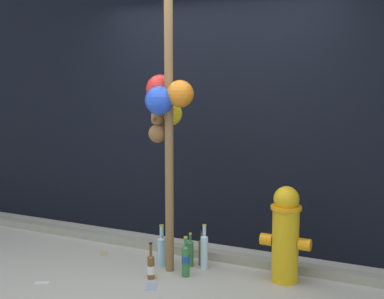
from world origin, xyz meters
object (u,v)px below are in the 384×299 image
object	(u,v)px
memorial_post	(166,81)
bottle_1	(190,252)
bottle_3	(186,260)
bottle_4	(202,251)
bottle_2	(204,250)
bottle_5	(162,249)
bottle_0	(151,266)
fire_hydrant	(286,234)

from	to	relation	value
memorial_post	bottle_1	distance (m)	1.57
bottle_3	bottle_4	distance (m)	0.31
memorial_post	bottle_2	world-z (taller)	memorial_post
bottle_1	bottle_5	size ratio (longest dim) A/B	0.81
memorial_post	bottle_2	xyz separation A→B (m)	(0.29, 0.15, -1.51)
bottle_2	bottle_1	bearing A→B (deg)	177.33
memorial_post	bottle_1	size ratio (longest dim) A/B	9.69
bottle_0	bottle_4	bearing A→B (deg)	62.09
fire_hydrant	bottle_2	distance (m)	0.77
memorial_post	bottle_5	world-z (taller)	memorial_post
bottle_1	bottle_2	xyz separation A→B (m)	(0.14, -0.01, 0.04)
bottle_1	bottle_4	bearing A→B (deg)	39.92
memorial_post	bottle_5	bearing A→B (deg)	152.09
bottle_0	bottle_4	distance (m)	0.55
bottle_5	bottle_0	bearing A→B (deg)	-78.43
fire_hydrant	bottle_0	xyz separation A→B (m)	(-1.04, -0.44, -0.30)
bottle_0	bottle_1	xyz separation A→B (m)	(0.17, 0.42, 0.02)
memorial_post	bottle_3	world-z (taller)	memorial_post
bottle_2	bottle_4	size ratio (longest dim) A/B	1.27
bottle_3	bottle_0	bearing A→B (deg)	-144.68
bottle_0	bottle_2	size ratio (longest dim) A/B	0.78
bottle_2	bottle_3	size ratio (longest dim) A/B	1.15
memorial_post	bottle_4	xyz separation A→B (m)	(0.24, 0.23, -1.55)
bottle_1	bottle_3	xyz separation A→B (m)	(0.07, -0.24, 0.02)
memorial_post	bottle_5	xyz separation A→B (m)	(-0.08, 0.04, -1.53)
fire_hydrant	bottle_3	bearing A→B (deg)	-161.32
fire_hydrant	bottle_3	world-z (taller)	fire_hydrant
bottle_4	bottle_0	bearing A→B (deg)	-117.91
bottle_3	memorial_post	bearing A→B (deg)	158.97
bottle_1	bottle_2	distance (m)	0.15
bottle_1	bottle_5	distance (m)	0.26
bottle_4	bottle_5	xyz separation A→B (m)	(-0.32, -0.18, 0.02)
bottle_0	bottle_5	distance (m)	0.31
memorial_post	bottle_1	xyz separation A→B (m)	(0.15, 0.16, -1.55)
fire_hydrant	bottle_3	distance (m)	0.88
fire_hydrant	bottle_5	world-z (taller)	fire_hydrant
bottle_0	bottle_3	distance (m)	0.30
bottle_1	bottle_0	bearing A→B (deg)	-112.57
fire_hydrant	bottle_1	distance (m)	0.92
bottle_1	bottle_5	xyz separation A→B (m)	(-0.23, -0.11, 0.03)
bottle_1	bottle_2	size ratio (longest dim) A/B	0.76
bottle_0	bottle_2	world-z (taller)	bottle_2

